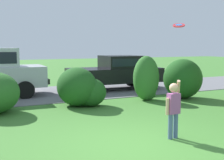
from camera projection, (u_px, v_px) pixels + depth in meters
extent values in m
plane|color=#3D752D|center=(134.00, 145.00, 6.09)|extent=(80.00, 80.00, 0.00)
cube|color=slate|center=(47.00, 94.00, 12.54)|extent=(28.00, 4.40, 0.02)
ellipsoid|color=#1E511C|center=(77.00, 87.00, 10.05)|extent=(1.31, 1.57, 1.29)
ellipsoid|color=#1E511C|center=(91.00, 92.00, 10.04)|extent=(1.04, 1.04, 0.94)
ellipsoid|color=#33702B|center=(146.00, 78.00, 11.11)|extent=(0.99, 0.87, 1.64)
ellipsoid|color=#33702B|center=(148.00, 93.00, 11.24)|extent=(0.55, 0.55, 0.50)
ellipsoid|color=#1E511C|center=(183.00, 79.00, 11.54)|extent=(1.47, 1.49, 1.51)
cube|color=black|center=(114.00, 75.00, 13.82)|extent=(4.29, 2.05, 0.64)
cube|color=black|center=(121.00, 62.00, 13.88)|extent=(1.76, 1.70, 0.56)
cube|color=black|center=(121.00, 62.00, 13.88)|extent=(1.62, 1.71, 0.34)
cylinder|color=black|center=(95.00, 87.00, 12.50)|extent=(0.61, 0.25, 0.60)
cylinder|color=black|center=(81.00, 82.00, 14.21)|extent=(0.61, 0.25, 0.60)
cylinder|color=black|center=(149.00, 84.00, 13.52)|extent=(0.61, 0.25, 0.60)
cylinder|color=black|center=(131.00, 80.00, 15.24)|extent=(0.61, 0.25, 0.60)
cube|color=black|center=(69.00, 80.00, 13.00)|extent=(0.21, 1.75, 0.20)
cube|color=black|center=(155.00, 77.00, 14.68)|extent=(0.21, 1.75, 0.20)
cylinder|color=black|center=(25.00, 90.00, 11.39)|extent=(0.69, 0.25, 0.68)
cylinder|color=black|center=(20.00, 84.00, 13.11)|extent=(0.69, 0.25, 0.68)
cube|color=black|center=(44.00, 80.00, 12.58)|extent=(0.20, 1.75, 0.20)
cylinder|color=#4C608C|center=(170.00, 126.00, 6.50)|extent=(0.10, 0.10, 0.55)
cylinder|color=#4C608C|center=(176.00, 126.00, 6.56)|extent=(0.10, 0.10, 0.55)
cube|color=#994C8C|center=(174.00, 104.00, 6.47)|extent=(0.26, 0.16, 0.44)
sphere|color=tan|center=(174.00, 88.00, 6.43)|extent=(0.20, 0.20, 0.20)
cylinder|color=tan|center=(178.00, 88.00, 6.55)|extent=(0.20, 0.23, 0.39)
cylinder|color=tan|center=(167.00, 106.00, 6.41)|extent=(0.07, 0.07, 0.36)
cylinder|color=red|center=(179.00, 25.00, 7.00)|extent=(0.29, 0.28, 0.15)
cylinder|color=#337FDB|center=(179.00, 25.00, 7.00)|extent=(0.16, 0.16, 0.10)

